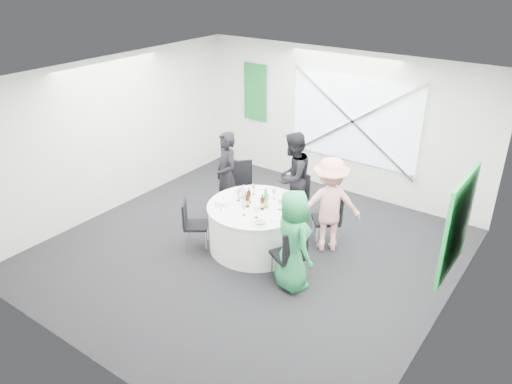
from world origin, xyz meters
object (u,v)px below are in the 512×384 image
Objects in this scene: chair_back_right at (331,215)px; chair_front_right at (291,253)px; person_man_back_left at (227,175)px; person_man_back at (293,177)px; chair_back_left at (242,185)px; green_water_bottle at (266,201)px; chair_front_left at (191,221)px; clear_water_bottle at (244,195)px; person_woman_pink at (329,205)px; person_woman_green at (293,241)px; banquet_table at (256,226)px; chair_back at (296,195)px.

chair_front_right is (0.07, -1.34, 0.00)m from chair_back_right.
person_man_back is at bearing 57.81° from person_man_back_left.
chair_back_left is 3.35× the size of green_water_bottle.
person_man_back_left is (-0.22, 1.19, 0.32)m from chair_front_left.
person_man_back reaches higher than clear_water_bottle.
person_man_back is at bearing -60.92° from person_woman_pink.
person_man_back is (0.81, 1.77, 0.34)m from chair_front_left.
chair_back_right is 0.58× the size of person_woman_pink.
chair_back_right is 1.38m from person_woman_green.
person_man_back_left is at bearing -32.13° from person_woman_pink.
person_man_back reaches higher than chair_back_left.
banquet_table is 1.03× the size of person_woman_green.
person_man_back_left is 5.27× the size of green_water_bottle.
banquet_table is 5.47× the size of clear_water_bottle.
banquet_table is at bearing -90.00° from chair_front_left.
person_woman_green is at bearing -34.55° from green_water_bottle.
chair_back_left reaches higher than chair_front_right.
banquet_table is 1.24m from chair_back_right.
chair_back is 1.02× the size of chair_back_right.
clear_water_bottle is at bearing -6.19° from person_woman_pink.
person_man_back_left reaches higher than banquet_table.
green_water_bottle is 1.06× the size of clear_water_bottle.
person_man_back is (0.83, 0.39, 0.22)m from chair_back_left.
banquet_table is 1.89× the size of chair_front_left.
chair_back_left reaches higher than banquet_table.
chair_back is at bearing -147.66° from chair_back_right.
person_woman_pink is (1.83, -0.11, 0.19)m from chair_back_left.
green_water_bottle reaches higher than chair_front_left.
chair_back is 0.99m from person_woman_pink.
person_man_back is at bearing 149.77° from chair_back.
person_man_back_left reaches higher than chair_back_right.
person_woman_pink is (1.80, 1.26, 0.31)m from chair_front_left.
person_man_back_left is 1.06× the size of person_woman_green.
person_woman_pink is at bearing 30.58° from person_man_back_left.
banquet_table is at bearing -90.00° from chair_back.
person_man_back reaches higher than banquet_table.
person_woman_green is at bearing -28.22° from banquet_table.
green_water_bottle is at bearing -85.84° from chair_back_right.
person_woman_green is at bearing -54.63° from chair_back.
chair_front_right is (1.87, -1.31, -0.06)m from chair_back_left.
person_woman_green is (1.03, -0.55, 0.38)m from banquet_table.
chair_back is at bearing -122.02° from chair_front_right.
chair_back is 0.59× the size of person_woman_pink.
person_man_back_left is 2.39m from person_woman_green.
banquet_table is 5.14× the size of green_water_bottle.
person_woman_green is at bearing 30.23° from person_man_back.
banquet_table is 0.98× the size of person_man_back_left.
chair_back is 0.92× the size of chair_back_left.
chair_back is 1.28m from person_man_back_left.
person_man_back_left is at bearing 151.39° from banquet_table.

